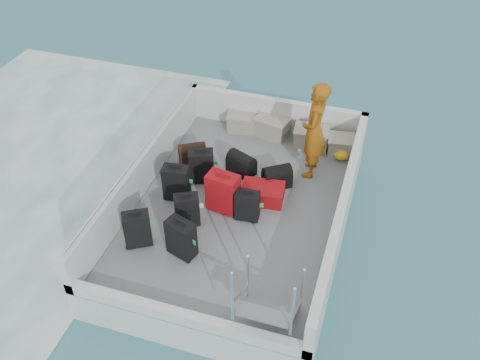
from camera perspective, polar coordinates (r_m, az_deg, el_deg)
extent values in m
plane|color=#1A575D|center=(9.53, -0.22, -5.56)|extent=(160.00, 160.00, 0.00)
plane|color=white|center=(11.56, -23.49, 0.08)|extent=(10.00, 10.00, 0.00)
cube|color=silver|center=(9.32, -0.23, -4.27)|extent=(3.60, 5.00, 0.60)
cube|color=slate|center=(9.11, -0.23, -2.87)|extent=(3.30, 4.70, 0.02)
cube|color=silver|center=(9.42, -10.30, 0.96)|extent=(0.14, 5.00, 0.70)
cube|color=silver|center=(8.63, 10.78, -3.45)|extent=(0.14, 5.00, 0.70)
cube|color=silver|center=(10.74, 3.77, 7.00)|extent=(3.60, 0.14, 0.70)
cube|color=silver|center=(7.53, -6.10, -14.32)|extent=(3.60, 0.14, 0.20)
cylinder|color=silver|center=(9.18, -10.59, 2.90)|extent=(0.04, 4.80, 0.04)
cube|color=black|center=(8.41, -10.88, -5.21)|extent=(0.47, 0.41, 0.64)
cube|color=black|center=(9.12, -6.79, -0.33)|extent=(0.47, 0.30, 0.66)
cube|color=black|center=(9.45, -4.13, 1.46)|extent=(0.50, 0.40, 0.63)
cube|color=black|center=(8.15, -6.28, -6.24)|extent=(0.49, 0.38, 0.66)
cube|color=black|center=(8.64, -5.67, -3.24)|extent=(0.46, 0.39, 0.59)
cube|color=maroon|center=(8.82, -1.82, -1.38)|extent=(0.56, 0.39, 0.72)
cube|color=black|center=(8.70, 0.78, -2.79)|extent=(0.41, 0.26, 0.55)
cube|color=maroon|center=(9.15, 2.43, -1.41)|extent=(0.77, 0.55, 0.28)
cube|color=gray|center=(10.80, 0.20, 6.10)|extent=(0.59, 0.45, 0.33)
cube|color=gray|center=(10.64, 3.44, 5.62)|extent=(0.69, 0.55, 0.37)
cube|color=gray|center=(10.41, 7.60, 4.44)|extent=(0.67, 0.50, 0.38)
cube|color=gray|center=(10.32, 10.95, 3.53)|extent=(0.61, 0.47, 0.34)
ellipsoid|color=yellow|center=(10.22, 10.76, 2.74)|extent=(0.28, 0.26, 0.22)
ellipsoid|color=white|center=(10.25, 7.73, 5.72)|extent=(0.24, 0.24, 0.18)
imported|color=#C86D12|center=(9.35, 7.91, 5.23)|extent=(0.47, 0.69, 1.82)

